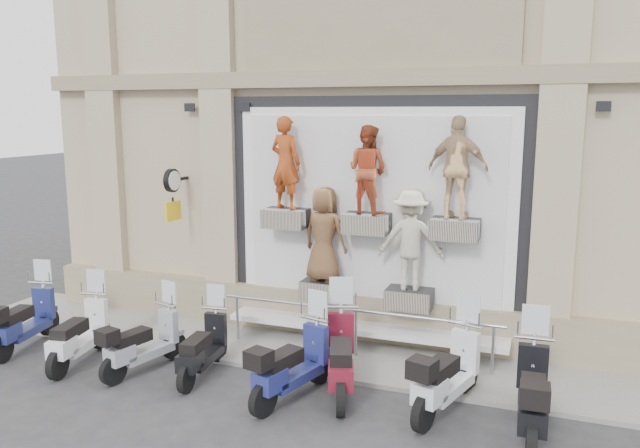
{
  "coord_description": "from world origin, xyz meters",
  "views": [
    {
      "loc": [
        2.99,
        -7.86,
        4.27
      ],
      "look_at": [
        -0.63,
        1.9,
        2.39
      ],
      "focal_mm": 35.0,
      "sensor_mm": 36.0,
      "label": 1
    }
  ],
  "objects_px": {
    "scooter_b": "(79,321)",
    "guard_rail": "(356,334)",
    "scooter_c": "(144,330)",
    "scooter_h": "(533,378)",
    "clock_sign_bracket": "(173,188)",
    "scooter_f": "(341,341)",
    "scooter_a": "(24,308)",
    "scooter_g": "(448,359)",
    "scooter_e": "(293,350)",
    "scooter_d": "(203,335)"
  },
  "relations": [
    {
      "from": "scooter_b",
      "to": "guard_rail",
      "type": "bearing_deg",
      "value": 12.38
    },
    {
      "from": "scooter_c",
      "to": "scooter_h",
      "type": "height_order",
      "value": "scooter_h"
    },
    {
      "from": "clock_sign_bracket",
      "to": "scooter_f",
      "type": "relative_size",
      "value": 0.5
    },
    {
      "from": "scooter_f",
      "to": "scooter_h",
      "type": "bearing_deg",
      "value": -24.97
    },
    {
      "from": "clock_sign_bracket",
      "to": "scooter_a",
      "type": "xyz_separation_m",
      "value": [
        -1.91,
        -2.02,
        -2.04
      ]
    },
    {
      "from": "scooter_f",
      "to": "scooter_g",
      "type": "relative_size",
      "value": 1.03
    },
    {
      "from": "scooter_e",
      "to": "scooter_f",
      "type": "relative_size",
      "value": 0.93
    },
    {
      "from": "scooter_a",
      "to": "scooter_f",
      "type": "height_order",
      "value": "scooter_f"
    },
    {
      "from": "scooter_h",
      "to": "scooter_a",
      "type": "bearing_deg",
      "value": 177.28
    },
    {
      "from": "clock_sign_bracket",
      "to": "scooter_c",
      "type": "height_order",
      "value": "clock_sign_bracket"
    },
    {
      "from": "scooter_f",
      "to": "scooter_h",
      "type": "relative_size",
      "value": 1.03
    },
    {
      "from": "scooter_a",
      "to": "scooter_f",
      "type": "xyz_separation_m",
      "value": [
        5.97,
        0.24,
        0.07
      ]
    },
    {
      "from": "scooter_b",
      "to": "scooter_d",
      "type": "height_order",
      "value": "scooter_b"
    },
    {
      "from": "scooter_h",
      "to": "scooter_e",
      "type": "bearing_deg",
      "value": 179.95
    },
    {
      "from": "scooter_d",
      "to": "scooter_f",
      "type": "xyz_separation_m",
      "value": [
        2.3,
        0.2,
        0.13
      ]
    },
    {
      "from": "guard_rail",
      "to": "scooter_g",
      "type": "xyz_separation_m",
      "value": [
        1.79,
        -1.36,
        0.34
      ]
    },
    {
      "from": "scooter_a",
      "to": "scooter_g",
      "type": "xyz_separation_m",
      "value": [
        7.6,
        0.2,
        0.04
      ]
    },
    {
      "from": "scooter_c",
      "to": "scooter_h",
      "type": "bearing_deg",
      "value": 14.46
    },
    {
      "from": "guard_rail",
      "to": "scooter_g",
      "type": "relative_size",
      "value": 2.56
    },
    {
      "from": "scooter_c",
      "to": "scooter_g",
      "type": "bearing_deg",
      "value": 17.72
    },
    {
      "from": "clock_sign_bracket",
      "to": "scooter_d",
      "type": "height_order",
      "value": "clock_sign_bracket"
    },
    {
      "from": "scooter_b",
      "to": "scooter_h",
      "type": "relative_size",
      "value": 0.94
    },
    {
      "from": "scooter_b",
      "to": "scooter_e",
      "type": "relative_size",
      "value": 0.98
    },
    {
      "from": "clock_sign_bracket",
      "to": "scooter_e",
      "type": "distance_m",
      "value": 4.59
    },
    {
      "from": "clock_sign_bracket",
      "to": "scooter_c",
      "type": "distance_m",
      "value": 3.09
    },
    {
      "from": "scooter_c",
      "to": "guard_rail",
      "type": "bearing_deg",
      "value": 42.08
    },
    {
      "from": "scooter_b",
      "to": "scooter_g",
      "type": "bearing_deg",
      "value": -5.76
    },
    {
      "from": "guard_rail",
      "to": "scooter_f",
      "type": "xyz_separation_m",
      "value": [
        0.16,
        -1.31,
        0.36
      ]
    },
    {
      "from": "guard_rail",
      "to": "scooter_h",
      "type": "distance_m",
      "value": 3.39
    },
    {
      "from": "scooter_e",
      "to": "scooter_f",
      "type": "xyz_separation_m",
      "value": [
        0.6,
        0.45,
        0.06
      ]
    },
    {
      "from": "scooter_g",
      "to": "scooter_h",
      "type": "height_order",
      "value": "scooter_h"
    },
    {
      "from": "scooter_c",
      "to": "scooter_f",
      "type": "relative_size",
      "value": 0.86
    },
    {
      "from": "scooter_b",
      "to": "scooter_h",
      "type": "xyz_separation_m",
      "value": [
        7.34,
        0.14,
        0.05
      ]
    },
    {
      "from": "clock_sign_bracket",
      "to": "scooter_g",
      "type": "height_order",
      "value": "clock_sign_bracket"
    },
    {
      "from": "scooter_a",
      "to": "scooter_h",
      "type": "relative_size",
      "value": 0.94
    },
    {
      "from": "scooter_f",
      "to": "clock_sign_bracket",
      "type": "bearing_deg",
      "value": 137.95
    },
    {
      "from": "guard_rail",
      "to": "scooter_c",
      "type": "relative_size",
      "value": 2.89
    },
    {
      "from": "scooter_d",
      "to": "scooter_e",
      "type": "xyz_separation_m",
      "value": [
        1.7,
        -0.25,
        0.07
      ]
    },
    {
      "from": "scooter_a",
      "to": "scooter_b",
      "type": "distance_m",
      "value": 1.43
    },
    {
      "from": "scooter_e",
      "to": "scooter_h",
      "type": "relative_size",
      "value": 0.96
    },
    {
      "from": "scooter_d",
      "to": "scooter_h",
      "type": "relative_size",
      "value": 0.87
    },
    {
      "from": "guard_rail",
      "to": "scooter_b",
      "type": "height_order",
      "value": "scooter_b"
    },
    {
      "from": "clock_sign_bracket",
      "to": "guard_rail",
      "type": "bearing_deg",
      "value": -6.84
    },
    {
      "from": "scooter_a",
      "to": "scooter_e",
      "type": "bearing_deg",
      "value": -12.23
    },
    {
      "from": "scooter_e",
      "to": "scooter_d",
      "type": "bearing_deg",
      "value": -173.0
    },
    {
      "from": "clock_sign_bracket",
      "to": "scooter_h",
      "type": "bearing_deg",
      "value": -17.02
    },
    {
      "from": "clock_sign_bracket",
      "to": "scooter_f",
      "type": "distance_m",
      "value": 4.85
    },
    {
      "from": "clock_sign_bracket",
      "to": "scooter_e",
      "type": "bearing_deg",
      "value": -32.74
    },
    {
      "from": "scooter_a",
      "to": "scooter_d",
      "type": "height_order",
      "value": "scooter_a"
    },
    {
      "from": "guard_rail",
      "to": "scooter_e",
      "type": "height_order",
      "value": "scooter_e"
    }
  ]
}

